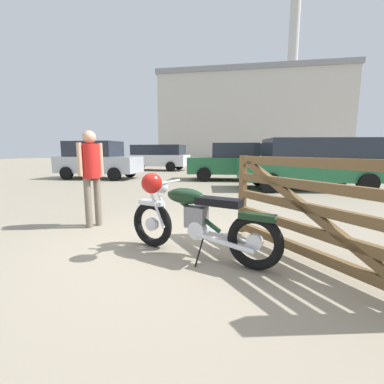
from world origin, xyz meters
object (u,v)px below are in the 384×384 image
(red_hatchback_near, at_px, (156,157))
(blue_hatchback_right, at_px, (312,162))
(vintage_motorcycle, at_px, (193,218))
(dark_sedan_left, at_px, (326,162))
(bystander, at_px, (91,169))
(pale_sedan_back, at_px, (260,158))
(white_estate_far, at_px, (235,162))
(timber_gate, at_px, (330,210))
(silver_sedan_mid, at_px, (97,159))

(red_hatchback_near, bearing_deg, blue_hatchback_right, 140.88)
(vintage_motorcycle, bearing_deg, blue_hatchback_right, -95.24)
(dark_sedan_left, bearing_deg, blue_hatchback_right, 68.86)
(vintage_motorcycle, height_order, bystander, bystander)
(dark_sedan_left, bearing_deg, bystander, 56.21)
(pale_sedan_back, bearing_deg, white_estate_far, -101.75)
(pale_sedan_back, xyz_separation_m, red_hatchback_near, (-6.97, 1.15, 0.00))
(dark_sedan_left, bearing_deg, vintage_motorcycle, 67.98)
(bystander, relative_size, pale_sedan_back, 0.34)
(pale_sedan_back, bearing_deg, dark_sedan_left, -43.24)
(vintage_motorcycle, xyz_separation_m, blue_hatchback_right, (2.75, 6.59, 0.45))
(dark_sedan_left, bearing_deg, timber_gate, 76.09)
(silver_sedan_mid, bearing_deg, timber_gate, -47.55)
(bystander, height_order, pale_sedan_back, pale_sedan_back)
(white_estate_far, bearing_deg, vintage_motorcycle, 84.27)
(pale_sedan_back, relative_size, blue_hatchback_right, 0.98)
(bystander, xyz_separation_m, white_estate_far, (1.97, 8.11, -0.18))
(vintage_motorcycle, bearing_deg, white_estate_far, -72.45)
(red_hatchback_near, height_order, blue_hatchback_right, same)
(timber_gate, distance_m, dark_sedan_left, 10.23)
(vintage_motorcycle, distance_m, blue_hatchback_right, 7.15)
(bystander, distance_m, red_hatchback_near, 13.76)
(timber_gate, relative_size, dark_sedan_left, 0.48)
(pale_sedan_back, distance_m, dark_sedan_left, 4.23)
(silver_sedan_mid, xyz_separation_m, white_estate_far, (6.50, 0.79, -0.08))
(red_hatchback_near, bearing_deg, pale_sedan_back, 173.22)
(bystander, relative_size, blue_hatchback_right, 0.34)
(vintage_motorcycle, relative_size, dark_sedan_left, 0.48)
(silver_sedan_mid, xyz_separation_m, red_hatchback_near, (0.79, 5.92, 0.02))
(silver_sedan_mid, bearing_deg, bystander, -59.67)
(silver_sedan_mid, bearing_deg, vintage_motorcycle, -53.06)
(timber_gate, relative_size, red_hatchback_near, 0.43)
(pale_sedan_back, bearing_deg, silver_sedan_mid, -142.65)
(timber_gate, relative_size, bystander, 1.23)
(bystander, distance_m, silver_sedan_mid, 8.61)
(white_estate_far, relative_size, dark_sedan_left, 1.03)
(dark_sedan_left, height_order, red_hatchback_near, red_hatchback_near)
(silver_sedan_mid, relative_size, red_hatchback_near, 0.83)
(silver_sedan_mid, bearing_deg, pale_sedan_back, 30.11)
(bystander, xyz_separation_m, blue_hatchback_right, (4.74, 5.67, -0.08))
(bystander, height_order, red_hatchback_near, red_hatchback_near)
(vintage_motorcycle, distance_m, bystander, 2.25)
(timber_gate, xyz_separation_m, bystander, (-3.50, 1.03, 0.32))
(timber_gate, xyz_separation_m, silver_sedan_mid, (-8.04, 8.35, 0.21))
(timber_gate, distance_m, silver_sedan_mid, 11.59)
(vintage_motorcycle, height_order, white_estate_far, white_estate_far)
(timber_gate, bearing_deg, dark_sedan_left, -53.80)
(dark_sedan_left, relative_size, blue_hatchback_right, 0.85)
(silver_sedan_mid, distance_m, dark_sedan_left, 10.65)
(bystander, bearing_deg, vintage_motorcycle, -177.02)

